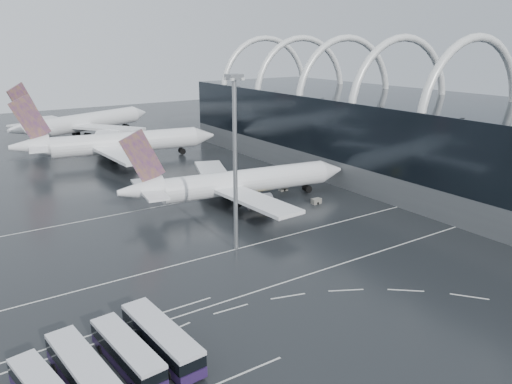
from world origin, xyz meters
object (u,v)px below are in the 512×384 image
airliner_gate_c (83,123)px  bus_row_near_c (127,352)px  gse_cart_belly_b (283,188)px  bus_row_near_d (161,338)px  floodlight_mast (235,143)px  bus_row_near_b (84,373)px  airliner_gate_b (116,144)px  gse_cart_belly_d (316,201)px  gse_cart_belly_e (263,198)px  airliner_main (236,183)px

airliner_gate_c → bus_row_near_c: (-33.07, -135.27, -3.49)m
gse_cart_belly_b → bus_row_near_d: bearing=-138.7°
bus_row_near_c → floodlight_mast: bearing=-57.3°
bus_row_near_b → gse_cart_belly_b: (57.62, 44.11, -1.31)m
airliner_gate_b → bus_row_near_b: (-35.49, -94.70, -3.13)m
bus_row_near_c → gse_cart_belly_b: 68.17m
airliner_gate_c → gse_cart_belly_d: bearing=-102.4°
floodlight_mast → gse_cart_belly_b: bearing=40.4°
bus_row_near_d → floodlight_mast: floodlight_mast is taller
gse_cart_belly_b → gse_cart_belly_d: gse_cart_belly_d is taller
airliner_gate_b → gse_cart_belly_d: airliner_gate_b is taller
gse_cart_belly_e → airliner_main: bearing=159.7°
bus_row_near_d → gse_cart_belly_b: size_ratio=7.10×
bus_row_near_c → bus_row_near_d: size_ratio=0.92×
floodlight_mast → airliner_gate_b: bearing=86.4°
airliner_main → bus_row_near_b: (-43.78, -42.34, -2.50)m
airliner_gate_c → gse_cart_belly_d: size_ratio=26.94×
bus_row_near_d → gse_cart_belly_e: (40.47, 39.13, -1.28)m
gse_cart_belly_e → floodlight_mast: bearing=-134.1°
airliner_gate_c → gse_cart_belly_e: 96.77m
airliner_gate_b → bus_row_near_c: bearing=-98.9°
airliner_main → bus_row_near_b: size_ratio=3.68×
airliner_main → gse_cart_belly_b: bearing=15.7°
gse_cart_belly_d → airliner_main: bearing=144.1°
airliner_main → floodlight_mast: (-12.96, -21.05, 13.60)m
bus_row_near_d → gse_cart_belly_b: bus_row_near_d is taller
bus_row_near_b → bus_row_near_c: (4.79, 1.04, -0.13)m
airliner_main → airliner_gate_b: bearing=107.4°
bus_row_near_d → airliner_gate_c: bearing=-16.2°
bus_row_near_b → bus_row_near_d: (8.77, 1.20, 0.03)m
bus_row_near_b → bus_row_near_c: bearing=-83.4°
bus_row_near_b → floodlight_mast: bearing=-61.0°
airliner_gate_c → floodlight_mast: 115.93m
bus_row_near_c → bus_row_near_d: (3.98, 0.16, 0.16)m
floodlight_mast → gse_cart_belly_b: size_ratio=14.34×
airliner_gate_b → gse_cart_belly_b: airliner_gate_b is taller
airliner_main → gse_cart_belly_b: size_ratio=25.80×
airliner_main → bus_row_near_c: (-38.99, -41.30, -2.63)m
airliner_main → bus_row_near_d: bearing=-121.9°
gse_cart_belly_b → gse_cart_belly_d: size_ratio=0.96×
airliner_main → floodlight_mast: bearing=-113.2°
airliner_gate_b → airliner_gate_c: bearing=96.0°
bus_row_near_b → gse_cart_belly_b: bearing=-58.2°
airliner_gate_c → airliner_gate_b: bearing=-116.4°
bus_row_near_b → gse_cart_belly_d: size_ratio=6.72×
gse_cart_belly_b → bus_row_near_c: bearing=-140.8°
bus_row_near_c → gse_cart_belly_d: 61.42m
gse_cart_belly_e → airliner_gate_b: bearing=104.2°
airliner_gate_b → bus_row_near_b: 101.18m
bus_row_near_c → gse_cart_belly_e: (44.45, 39.29, -1.12)m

